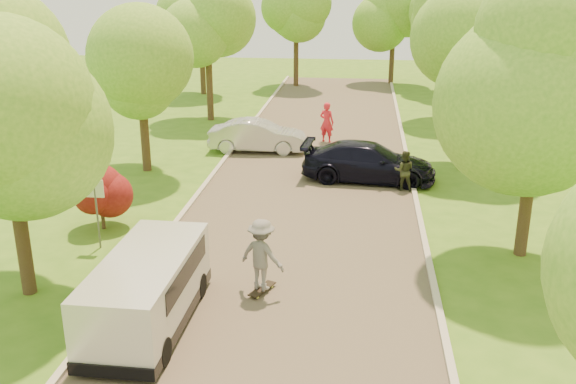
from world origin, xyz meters
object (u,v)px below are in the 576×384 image
at_px(dark_sedan, 369,162).
at_px(person_striped, 327,122).
at_px(minivan, 148,290).
at_px(longboard, 262,289).
at_px(street_sign, 96,199).
at_px(person_olive, 404,171).
at_px(skateboarder, 262,255).
at_px(silver_sedan, 258,136).

distance_m(dark_sedan, person_striped, 6.32).
xyz_separation_m(minivan, longboard, (2.40, 1.89, -0.82)).
xyz_separation_m(street_sign, longboard, (5.36, -2.30, -1.46)).
height_order(minivan, person_olive, minivan).
bearing_deg(person_striped, skateboarder, 108.09).
bearing_deg(skateboarder, minivan, 62.00).
bearing_deg(person_olive, dark_sedan, -35.54).
distance_m(longboard, skateboarder, 0.98).
relative_size(minivan, person_striped, 2.38).
xyz_separation_m(street_sign, person_olive, (9.45, 6.61, -0.78)).
relative_size(street_sign, person_olive, 1.39).
height_order(street_sign, silver_sedan, street_sign).
distance_m(street_sign, longboard, 6.01).
bearing_deg(skateboarder, street_sign, 0.52).
bearing_deg(street_sign, longboard, -23.27).
bearing_deg(minivan, street_sign, 125.66).
xyz_separation_m(longboard, skateboarder, (0.00, -0.00, 0.98)).
distance_m(street_sign, skateboarder, 5.85).
bearing_deg(dark_sedan, person_olive, -124.43).
relative_size(minivan, skateboarder, 2.46).
bearing_deg(dark_sedan, longboard, 169.18).
height_order(street_sign, skateboarder, street_sign).
xyz_separation_m(minivan, person_olive, (6.49, 10.80, -0.14)).
bearing_deg(longboard, skateboarder, 113.79).
xyz_separation_m(skateboarder, person_striped, (0.70, 15.98, -0.09)).
distance_m(skateboarder, person_olive, 9.81).
xyz_separation_m(silver_sedan, dark_sedan, (5.13, -3.88, 0.03)).
bearing_deg(skateboarder, longboard, -66.21).
distance_m(skateboarder, person_striped, 15.99).
bearing_deg(silver_sedan, minivan, 178.78).
relative_size(skateboarder, person_striped, 0.97).
height_order(skateboarder, person_striped, skateboarder).
bearing_deg(street_sign, skateboarder, -23.27).
relative_size(street_sign, dark_sedan, 0.41).
relative_size(street_sign, minivan, 0.46).
xyz_separation_m(dark_sedan, skateboarder, (-2.74, -10.00, 0.32)).
xyz_separation_m(minivan, skateboarder, (2.40, 1.89, 0.16)).
xyz_separation_m(silver_sedan, skateboarder, (2.39, -13.88, 0.35)).
bearing_deg(street_sign, dark_sedan, 43.53).
bearing_deg(person_striped, dark_sedan, 129.46).
bearing_deg(longboard, street_sign, 0.52).
distance_m(minivan, person_olive, 12.60).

